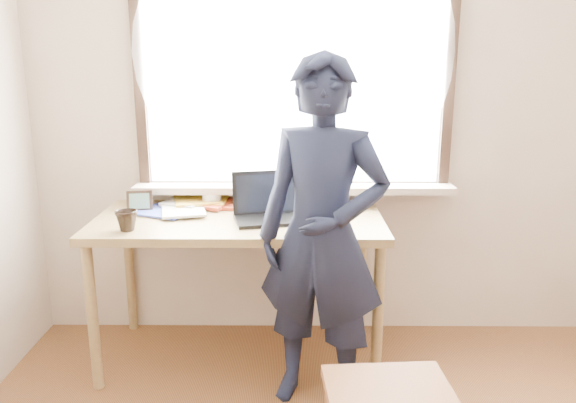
{
  "coord_description": "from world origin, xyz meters",
  "views": [
    {
      "loc": [
        -0.21,
        -1.29,
        1.66
      ],
      "look_at": [
        -0.23,
        0.95,
        1.09
      ],
      "focal_mm": 35.0,
      "sensor_mm": 36.0,
      "label": 1
    }
  ],
  "objects_px": {
    "mug_dark": "(127,221)",
    "person": "(322,237)",
    "mug_white": "(212,199)",
    "laptop": "(268,208)",
    "desk": "(239,232)"
  },
  "relations": [
    {
      "from": "mug_white",
      "to": "mug_dark",
      "type": "relative_size",
      "value": 1.01
    },
    {
      "from": "mug_white",
      "to": "mug_dark",
      "type": "distance_m",
      "value": 0.59
    },
    {
      "from": "mug_dark",
      "to": "person",
      "type": "relative_size",
      "value": 0.06
    },
    {
      "from": "person",
      "to": "laptop",
      "type": "bearing_deg",
      "value": 143.22
    },
    {
      "from": "desk",
      "to": "person",
      "type": "height_order",
      "value": "person"
    },
    {
      "from": "desk",
      "to": "mug_dark",
      "type": "height_order",
      "value": "mug_dark"
    },
    {
      "from": "desk",
      "to": "mug_dark",
      "type": "bearing_deg",
      "value": -154.78
    },
    {
      "from": "mug_white",
      "to": "laptop",
      "type": "bearing_deg",
      "value": -36.92
    },
    {
      "from": "mug_white",
      "to": "person",
      "type": "xyz_separation_m",
      "value": [
        0.61,
        -0.63,
        -0.02
      ]
    },
    {
      "from": "person",
      "to": "mug_dark",
      "type": "bearing_deg",
      "value": -171.65
    },
    {
      "from": "laptop",
      "to": "mug_dark",
      "type": "bearing_deg",
      "value": -162.2
    },
    {
      "from": "mug_white",
      "to": "person",
      "type": "bearing_deg",
      "value": -46.27
    },
    {
      "from": "laptop",
      "to": "mug_white",
      "type": "distance_m",
      "value": 0.42
    },
    {
      "from": "person",
      "to": "desk",
      "type": "bearing_deg",
      "value": 153.92
    },
    {
      "from": "laptop",
      "to": "mug_dark",
      "type": "distance_m",
      "value": 0.73
    }
  ]
}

